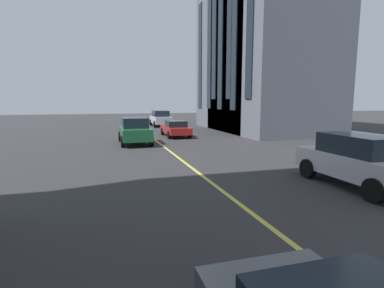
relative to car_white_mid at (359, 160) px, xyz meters
name	(u,v)px	position (x,y,z in m)	size (l,w,h in m)	color
lane_centre_line	(191,167)	(4.64, 4.90, -0.96)	(80.00, 0.16, 0.01)	#D8C64C
car_white_mid	(359,160)	(0.00, 0.00, 0.00)	(4.70, 2.14, 1.88)	silver
car_red_near	(176,128)	(16.64, 2.82, -0.27)	(4.40, 1.95, 1.37)	#B21E1E
car_green_oncoming	(135,130)	(13.29, 6.61, 0.00)	(4.70, 2.14, 1.88)	#1E6038
car_white_parked_b	(161,118)	(27.40, 2.14, 0.00)	(4.70, 2.14, 1.88)	silver
building_right_near	(265,56)	(21.66, -8.42, 6.92)	(12.94, 11.76, 15.78)	slate
building_right_far	(273,9)	(17.83, -6.86, 10.54)	(11.95, 8.65, 23.02)	slate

